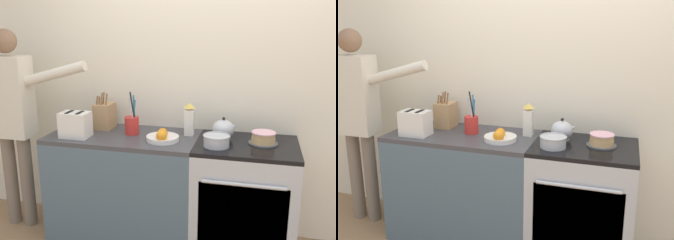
{
  "view_description": "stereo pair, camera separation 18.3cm",
  "coord_description": "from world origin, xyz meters",
  "views": [
    {
      "loc": [
        0.36,
        -2.36,
        1.74
      ],
      "look_at": [
        -0.3,
        0.27,
        1.03
      ],
      "focal_mm": 40.0,
      "sensor_mm": 36.0,
      "label": 1
    },
    {
      "loc": [
        0.54,
        -2.31,
        1.74
      ],
      "look_at": [
        -0.3,
        0.27,
        1.03
      ],
      "focal_mm": 40.0,
      "sensor_mm": 36.0,
      "label": 2
    }
  ],
  "objects": [
    {
      "name": "wall_back",
      "position": [
        0.0,
        0.62,
        1.3
      ],
      "size": [
        8.0,
        0.04,
        2.6
      ],
      "color": "silver",
      "rests_on": "ground_plane"
    },
    {
      "name": "counter_cabinet",
      "position": [
        -0.66,
        0.3,
        0.44
      ],
      "size": [
        1.17,
        0.6,
        0.88
      ],
      "color": "#4C6070",
      "rests_on": "ground_plane"
    },
    {
      "name": "stove_range",
      "position": [
        0.29,
        0.3,
        0.44
      ],
      "size": [
        0.74,
        0.64,
        0.88
      ],
      "color": "#B7BABF",
      "rests_on": "ground_plane"
    },
    {
      "name": "layer_cake",
      "position": [
        0.41,
        0.33,
        0.92
      ],
      "size": [
        0.21,
        0.21,
        0.09
      ],
      "color": "#4C4C51",
      "rests_on": "stove_range"
    },
    {
      "name": "tea_kettle",
      "position": [
        0.11,
        0.4,
        0.95
      ],
      "size": [
        0.21,
        0.17,
        0.17
      ],
      "color": "#B7BABF",
      "rests_on": "stove_range"
    },
    {
      "name": "mixing_bowl",
      "position": [
        0.08,
        0.19,
        0.92
      ],
      "size": [
        0.19,
        0.19,
        0.09
      ],
      "color": "#B7BABF",
      "rests_on": "stove_range"
    },
    {
      "name": "knife_block",
      "position": [
        -0.88,
        0.45,
        0.99
      ],
      "size": [
        0.14,
        0.18,
        0.31
      ],
      "color": "tan",
      "rests_on": "counter_cabinet"
    },
    {
      "name": "utensil_crock",
      "position": [
        -0.61,
        0.34,
        0.96
      ],
      "size": [
        0.11,
        0.11,
        0.34
      ],
      "color": "red",
      "rests_on": "counter_cabinet"
    },
    {
      "name": "fruit_bowl",
      "position": [
        -0.32,
        0.21,
        0.91
      ],
      "size": [
        0.25,
        0.25,
        0.1
      ],
      "color": "silver",
      "rests_on": "counter_cabinet"
    },
    {
      "name": "toaster",
      "position": [
        -1.0,
        0.15,
        0.98
      ],
      "size": [
        0.24,
        0.16,
        0.2
      ],
      "color": "silver",
      "rests_on": "counter_cabinet"
    },
    {
      "name": "milk_carton",
      "position": [
        -0.16,
        0.42,
        1.0
      ],
      "size": [
        0.07,
        0.07,
        0.26
      ],
      "color": "white",
      "rests_on": "counter_cabinet"
    },
    {
      "name": "person_baker",
      "position": [
        -1.62,
        0.26,
        1.02
      ],
      "size": [
        0.95,
        0.2,
        1.7
      ],
      "rotation": [
        0.0,
        0.0,
        0.06
      ],
      "color": "#7A6B5B",
      "rests_on": "ground_plane"
    }
  ]
}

